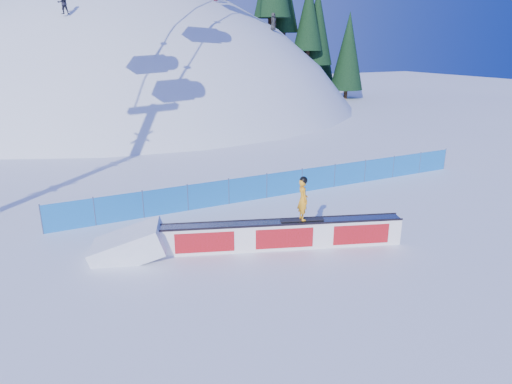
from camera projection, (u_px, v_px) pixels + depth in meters
name	position (u px, v px, depth m)	size (l,w,h in m)	color
ground	(338.00, 226.00, 18.90)	(160.00, 160.00, 0.00)	white
snow_hill	(141.00, 243.00, 60.26)	(64.00, 64.00, 64.00)	white
treeline	(292.00, 11.00, 58.80)	(17.83, 13.29, 19.07)	#372316
safety_fence	(285.00, 183.00, 22.54)	(22.05, 0.05, 1.30)	blue
rail_box	(283.00, 235.00, 16.72)	(8.55, 3.49, 1.06)	white
snow_ramp	(130.00, 256.00, 16.22)	(2.49, 1.66, 0.93)	white
snowboarder	(303.00, 199.00, 16.38)	(1.60, 0.79, 1.66)	black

